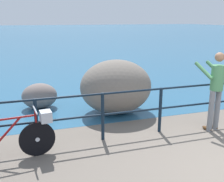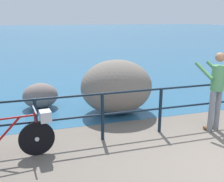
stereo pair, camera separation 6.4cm
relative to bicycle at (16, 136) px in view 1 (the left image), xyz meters
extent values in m
cube|color=#6B6056|center=(3.69, 18.37, -0.51)|extent=(120.00, 120.00, 0.10)
cube|color=#285B7F|center=(3.69, 46.14, -0.46)|extent=(120.00, 90.00, 0.01)
cylinder|color=black|center=(0.38, 0.33, 0.05)|extent=(0.07, 0.07, 1.02)
cylinder|color=black|center=(1.71, 0.33, 0.05)|extent=(0.07, 0.07, 1.02)
cylinder|color=black|center=(3.03, 0.33, 0.05)|extent=(0.07, 0.07, 1.02)
cylinder|color=black|center=(4.36, 0.33, 0.05)|extent=(0.07, 0.07, 1.02)
cylinder|color=black|center=(3.69, 0.33, 0.54)|extent=(9.28, 0.04, 0.04)
cylinder|color=black|center=(3.69, 0.33, 0.09)|extent=(9.28, 0.04, 0.04)
cylinder|color=black|center=(0.37, 0.04, -0.13)|extent=(0.66, 0.10, 0.66)
cylinder|color=#B7BCC6|center=(0.37, 0.04, -0.13)|extent=(0.09, 0.06, 0.08)
cylinder|color=maroon|center=(-0.15, -0.02, 0.34)|extent=(0.99, 0.14, 0.04)
cylinder|color=maroon|center=(-0.12, -0.01, 0.10)|extent=(0.50, 0.09, 0.50)
cylinder|color=maroon|center=(0.37, 0.04, 0.15)|extent=(0.03, 0.03, 0.57)
cylinder|color=#B7BCC6|center=(0.37, 0.04, 0.44)|extent=(0.08, 0.48, 0.03)
cube|color=#B7BCC6|center=(0.55, 0.06, 0.29)|extent=(0.22, 0.26, 0.20)
cylinder|color=slate|center=(4.12, 0.01, 0.01)|extent=(0.12, 0.12, 0.95)
ellipsoid|color=#513319|center=(4.11, 0.07, -0.42)|extent=(0.15, 0.28, 0.08)
cylinder|color=slate|center=(4.32, 0.06, 0.01)|extent=(0.12, 0.12, 0.95)
ellipsoid|color=#513319|center=(4.31, 0.11, -0.42)|extent=(0.15, 0.28, 0.08)
cylinder|color=#4C8C59|center=(4.22, 0.03, 0.76)|extent=(0.28, 0.28, 0.55)
sphere|color=#9E7051|center=(4.22, 0.03, 1.22)|extent=(0.20, 0.20, 0.20)
cylinder|color=#4C8C59|center=(4.00, 0.23, 0.90)|extent=(0.18, 0.52, 0.34)
cylinder|color=#4C8C59|center=(4.35, 0.31, 0.90)|extent=(0.18, 0.52, 0.34)
ellipsoid|color=slate|center=(2.51, 1.87, 0.25)|extent=(1.91, 1.64, 1.43)
ellipsoid|color=slate|center=(0.57, 2.86, -0.11)|extent=(0.98, 0.79, 0.71)
camera|label=1|loc=(0.29, -4.72, 2.03)|focal=43.27mm
camera|label=2|loc=(0.35, -4.74, 2.03)|focal=43.27mm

